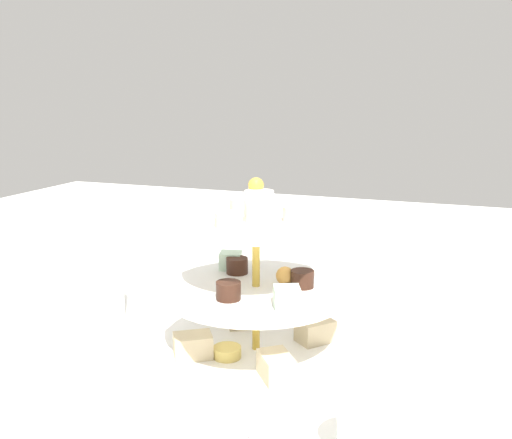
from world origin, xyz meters
TOP-DOWN VIEW (x-y plane):
  - ground_plane at (0.00, 0.00)m, footprint 2.40×2.40m
  - tiered_serving_stand at (0.00, 0.00)m, footprint 0.29×0.29m
  - water_glass_tall_right at (-0.03, -0.26)m, footprint 0.07×0.07m
  - water_glass_short_left at (0.19, 0.18)m, footprint 0.06×0.06m
  - butter_knife_left at (-0.31, -0.02)m, footprint 0.01×0.17m
  - butter_knife_right at (0.26, -0.17)m, footprint 0.11×0.15m

SIDE VIEW (x-z plane):
  - ground_plane at x=0.00m, z-range 0.00..0.00m
  - butter_knife_left at x=-0.31m, z-range 0.00..0.00m
  - butter_knife_right at x=0.26m, z-range 0.00..0.00m
  - water_glass_short_left at x=0.19m, z-range 0.00..0.08m
  - water_glass_tall_right at x=-0.03m, z-range 0.00..0.14m
  - tiered_serving_stand at x=0.00m, z-range -0.05..0.19m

